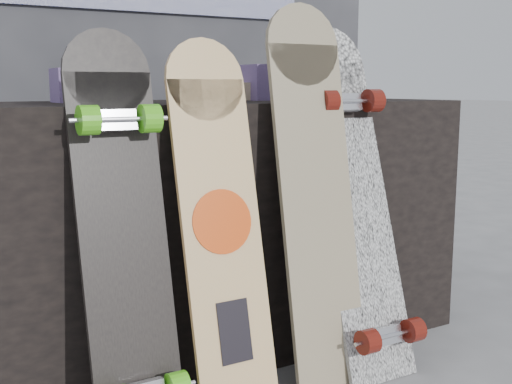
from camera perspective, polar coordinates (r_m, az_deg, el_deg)
vendor_table at (r=2.11m, az=-3.89°, el=-2.87°), size 1.60×0.60×0.80m
booth at (r=2.86m, az=-11.90°, el=14.30°), size 2.40×0.22×2.20m
merch_box_purple at (r=2.01m, az=-14.98°, el=9.14°), size 0.18×0.12×0.10m
merch_box_small at (r=2.24m, az=0.76°, el=9.71°), size 0.14×0.14×0.12m
merch_box_flat at (r=2.23m, az=-1.08°, el=8.93°), size 0.22×0.10×0.06m
longboard_geisha at (r=1.66m, az=-3.19°, el=-2.18°), size 0.22×0.24×0.98m
longboard_celtic at (r=1.81m, az=5.28°, el=0.67°), size 0.23×0.21×1.08m
longboard_cascadia at (r=1.93m, az=8.82°, el=-0.10°), size 0.24×0.39×1.03m
skateboard_dark at (r=1.59m, az=-11.65°, el=-3.09°), size 0.22×0.29×0.99m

